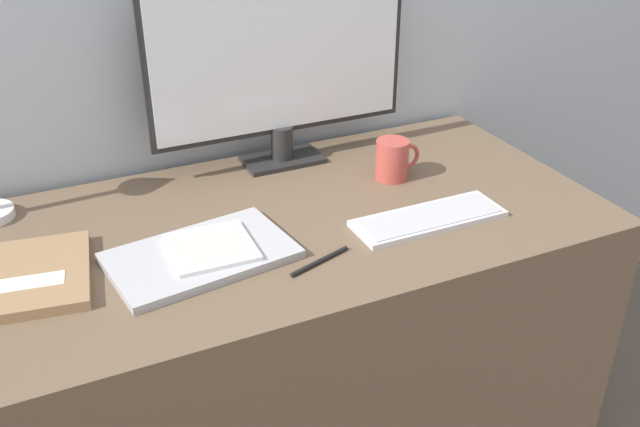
{
  "coord_description": "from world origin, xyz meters",
  "views": [
    {
      "loc": [
        -0.51,
        -1.05,
        1.49
      ],
      "look_at": [
        0.02,
        0.07,
        0.81
      ],
      "focal_mm": 40.0,
      "sensor_mm": 36.0,
      "label": 1
    }
  ],
  "objects_px": {
    "laptop": "(201,256)",
    "ereader": "(211,247)",
    "coffee_mug": "(393,159)",
    "monitor": "(280,68)",
    "keyboard": "(429,218)",
    "notebook": "(29,276)",
    "pen": "(320,261)"
  },
  "relations": [
    {
      "from": "ereader",
      "to": "coffee_mug",
      "type": "relative_size",
      "value": 1.44
    },
    {
      "from": "laptop",
      "to": "coffee_mug",
      "type": "xyz_separation_m",
      "value": [
        0.52,
        0.16,
        0.04
      ]
    },
    {
      "from": "monitor",
      "to": "notebook",
      "type": "distance_m",
      "value": 0.72
    },
    {
      "from": "ereader",
      "to": "keyboard",
      "type": "bearing_deg",
      "value": -7.11
    },
    {
      "from": "monitor",
      "to": "keyboard",
      "type": "relative_size",
      "value": 1.93
    },
    {
      "from": "keyboard",
      "to": "coffee_mug",
      "type": "relative_size",
      "value": 2.92
    },
    {
      "from": "keyboard",
      "to": "notebook",
      "type": "distance_m",
      "value": 0.8
    },
    {
      "from": "ereader",
      "to": "pen",
      "type": "height_order",
      "value": "ereader"
    },
    {
      "from": "ereader",
      "to": "pen",
      "type": "bearing_deg",
      "value": -30.79
    },
    {
      "from": "monitor",
      "to": "notebook",
      "type": "xyz_separation_m",
      "value": [
        -0.62,
        -0.29,
        -0.23
      ]
    },
    {
      "from": "monitor",
      "to": "laptop",
      "type": "distance_m",
      "value": 0.53
    },
    {
      "from": "monitor",
      "to": "coffee_mug",
      "type": "relative_size",
      "value": 5.63
    },
    {
      "from": "keyboard",
      "to": "laptop",
      "type": "xyz_separation_m",
      "value": [
        -0.48,
        0.06,
        0.0
      ]
    },
    {
      "from": "laptop",
      "to": "ereader",
      "type": "height_order",
      "value": "ereader"
    },
    {
      "from": "notebook",
      "to": "coffee_mug",
      "type": "height_order",
      "value": "coffee_mug"
    },
    {
      "from": "keyboard",
      "to": "coffee_mug",
      "type": "xyz_separation_m",
      "value": [
        0.04,
        0.21,
        0.04
      ]
    },
    {
      "from": "monitor",
      "to": "pen",
      "type": "height_order",
      "value": "monitor"
    },
    {
      "from": "notebook",
      "to": "coffee_mug",
      "type": "distance_m",
      "value": 0.83
    },
    {
      "from": "coffee_mug",
      "to": "laptop",
      "type": "bearing_deg",
      "value": -163.02
    },
    {
      "from": "laptop",
      "to": "ereader",
      "type": "xyz_separation_m",
      "value": [
        0.02,
        -0.0,
        0.01
      ]
    },
    {
      "from": "coffee_mug",
      "to": "pen",
      "type": "relative_size",
      "value": 0.82
    },
    {
      "from": "notebook",
      "to": "coffee_mug",
      "type": "bearing_deg",
      "value": 6.66
    },
    {
      "from": "monitor",
      "to": "ereader",
      "type": "relative_size",
      "value": 3.9
    },
    {
      "from": "laptop",
      "to": "notebook",
      "type": "relative_size",
      "value": 1.32
    },
    {
      "from": "monitor",
      "to": "keyboard",
      "type": "distance_m",
      "value": 0.5
    },
    {
      "from": "notebook",
      "to": "laptop",
      "type": "bearing_deg",
      "value": -11.33
    },
    {
      "from": "keyboard",
      "to": "ereader",
      "type": "height_order",
      "value": "ereader"
    },
    {
      "from": "ereader",
      "to": "notebook",
      "type": "relative_size",
      "value": 0.58
    },
    {
      "from": "notebook",
      "to": "pen",
      "type": "distance_m",
      "value": 0.54
    },
    {
      "from": "laptop",
      "to": "coffee_mug",
      "type": "height_order",
      "value": "coffee_mug"
    },
    {
      "from": "keyboard",
      "to": "laptop",
      "type": "distance_m",
      "value": 0.48
    },
    {
      "from": "keyboard",
      "to": "coffee_mug",
      "type": "distance_m",
      "value": 0.22
    }
  ]
}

